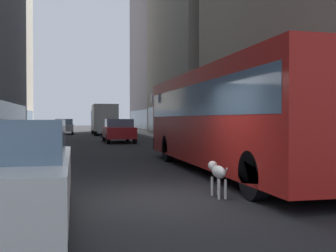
{
  "coord_description": "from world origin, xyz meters",
  "views": [
    {
      "loc": [
        -1.85,
        -8.23,
        1.63
      ],
      "look_at": [
        1.12,
        4.68,
        1.4
      ],
      "focal_mm": 44.01,
      "sensor_mm": 36.0,
      "label": 1
    }
  ],
  "objects_px": {
    "transit_bus": "(230,114)",
    "car_red_coupe": "(119,130)",
    "dalmatian_dog": "(218,172)",
    "pedestrian_with_handbag": "(278,136)",
    "car_silver_sedan": "(64,126)",
    "box_truck": "(104,118)",
    "car_white_van": "(6,175)"
  },
  "relations": [
    {
      "from": "box_truck",
      "to": "pedestrian_with_handbag",
      "type": "height_order",
      "value": "box_truck"
    },
    {
      "from": "car_silver_sedan",
      "to": "dalmatian_dog",
      "type": "bearing_deg",
      "value": -83.9
    },
    {
      "from": "car_silver_sedan",
      "to": "dalmatian_dog",
      "type": "xyz_separation_m",
      "value": [
        3.88,
        -36.37,
        -0.31
      ]
    },
    {
      "from": "pedestrian_with_handbag",
      "to": "car_silver_sedan",
      "type": "bearing_deg",
      "value": 104.19
    },
    {
      "from": "car_white_van",
      "to": "car_red_coupe",
      "type": "height_order",
      "value": "same"
    },
    {
      "from": "transit_bus",
      "to": "box_truck",
      "type": "distance_m",
      "value": 30.96
    },
    {
      "from": "car_silver_sedan",
      "to": "dalmatian_dog",
      "type": "relative_size",
      "value": 4.36
    },
    {
      "from": "box_truck",
      "to": "pedestrian_with_handbag",
      "type": "bearing_deg",
      "value": -82.43
    },
    {
      "from": "car_white_van",
      "to": "box_truck",
      "type": "relative_size",
      "value": 0.61
    },
    {
      "from": "transit_bus",
      "to": "car_red_coupe",
      "type": "relative_size",
      "value": 2.51
    },
    {
      "from": "car_white_van",
      "to": "car_silver_sedan",
      "type": "xyz_separation_m",
      "value": [
        -0.0,
        38.21,
        -0.0
      ]
    },
    {
      "from": "transit_bus",
      "to": "car_white_van",
      "type": "xyz_separation_m",
      "value": [
        -5.6,
        -5.48,
        -0.95
      ]
    },
    {
      "from": "box_truck",
      "to": "transit_bus",
      "type": "bearing_deg",
      "value": -87.04
    },
    {
      "from": "car_red_coupe",
      "to": "box_truck",
      "type": "bearing_deg",
      "value": 90.0
    },
    {
      "from": "dalmatian_dog",
      "to": "pedestrian_with_handbag",
      "type": "bearing_deg",
      "value": 51.25
    },
    {
      "from": "transit_bus",
      "to": "box_truck",
      "type": "bearing_deg",
      "value": 92.96
    },
    {
      "from": "box_truck",
      "to": "pedestrian_with_handbag",
      "type": "xyz_separation_m",
      "value": [
        3.93,
        -29.52,
        -0.65
      ]
    },
    {
      "from": "car_white_van",
      "to": "car_red_coupe",
      "type": "bearing_deg",
      "value": 79.81
    },
    {
      "from": "box_truck",
      "to": "car_silver_sedan",
      "type": "bearing_deg",
      "value": 155.61
    },
    {
      "from": "transit_bus",
      "to": "car_red_coupe",
      "type": "distance_m",
      "value": 16.88
    },
    {
      "from": "box_truck",
      "to": "dalmatian_dog",
      "type": "bearing_deg",
      "value": -90.19
    },
    {
      "from": "car_red_coupe",
      "to": "box_truck",
      "type": "relative_size",
      "value": 0.61
    },
    {
      "from": "car_white_van",
      "to": "car_silver_sedan",
      "type": "bearing_deg",
      "value": 90.0
    },
    {
      "from": "car_white_van",
      "to": "box_truck",
      "type": "bearing_deg",
      "value": 83.73
    },
    {
      "from": "transit_bus",
      "to": "pedestrian_with_handbag",
      "type": "height_order",
      "value": "transit_bus"
    },
    {
      "from": "car_white_van",
      "to": "pedestrian_with_handbag",
      "type": "xyz_separation_m",
      "value": [
        7.93,
        6.88,
        0.19
      ]
    },
    {
      "from": "car_white_van",
      "to": "pedestrian_with_handbag",
      "type": "relative_size",
      "value": 2.7
    },
    {
      "from": "car_silver_sedan",
      "to": "car_red_coupe",
      "type": "height_order",
      "value": "same"
    },
    {
      "from": "car_red_coupe",
      "to": "pedestrian_with_handbag",
      "type": "height_order",
      "value": "pedestrian_with_handbag"
    },
    {
      "from": "transit_bus",
      "to": "dalmatian_dog",
      "type": "distance_m",
      "value": 4.21
    },
    {
      "from": "box_truck",
      "to": "dalmatian_dog",
      "type": "relative_size",
      "value": 7.79
    },
    {
      "from": "car_white_van",
      "to": "dalmatian_dog",
      "type": "distance_m",
      "value": 4.31
    }
  ]
}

